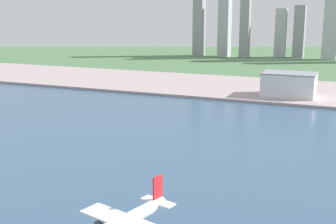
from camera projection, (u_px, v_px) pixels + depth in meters
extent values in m
plane|color=#4C744A|center=(228.00, 141.00, 274.69)|extent=(2400.00, 2400.00, 0.00)
cube|color=#385675|center=(195.00, 173.00, 220.80)|extent=(840.00, 360.00, 0.15)
cube|color=#AB989A|center=(279.00, 90.00, 445.04)|extent=(840.00, 140.00, 2.50)
cylinder|color=white|center=(122.00, 222.00, 116.17)|extent=(11.93, 32.23, 3.65)
cube|color=white|center=(127.00, 222.00, 117.54)|extent=(30.02, 14.45, 0.50)
cube|color=red|center=(158.00, 191.00, 126.49)|extent=(1.49, 3.88, 8.75)
cube|color=white|center=(158.00, 201.00, 127.22)|extent=(11.07, 6.17, 0.36)
cylinder|color=#4C4F54|center=(103.00, 222.00, 122.14)|extent=(3.11, 4.90, 2.01)
cube|color=white|center=(289.00, 85.00, 405.91)|extent=(46.38, 31.05, 20.19)
cube|color=gray|center=(290.00, 73.00, 403.55)|extent=(47.31, 31.67, 1.20)
cube|color=gray|center=(199.00, 13.00, 784.64)|extent=(17.55, 20.02, 149.20)
cube|color=#A9A8B1|center=(225.00, 27.00, 776.65)|extent=(18.42, 24.28, 103.36)
cube|color=gray|center=(245.00, 18.00, 750.43)|extent=(15.63, 15.19, 133.63)
cube|color=#A8AAB3|center=(281.00, 33.00, 765.40)|extent=(18.14, 16.35, 82.68)
cube|color=gray|center=(299.00, 32.00, 754.46)|extent=(17.68, 23.39, 88.05)
cube|color=#B5B8C2|center=(332.00, 13.00, 719.08)|extent=(22.96, 22.93, 149.37)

